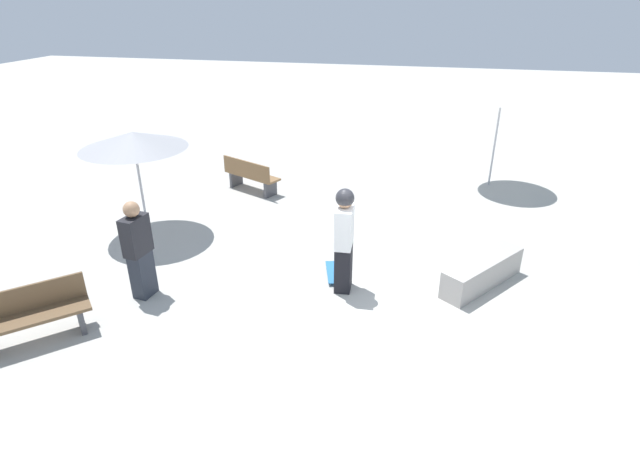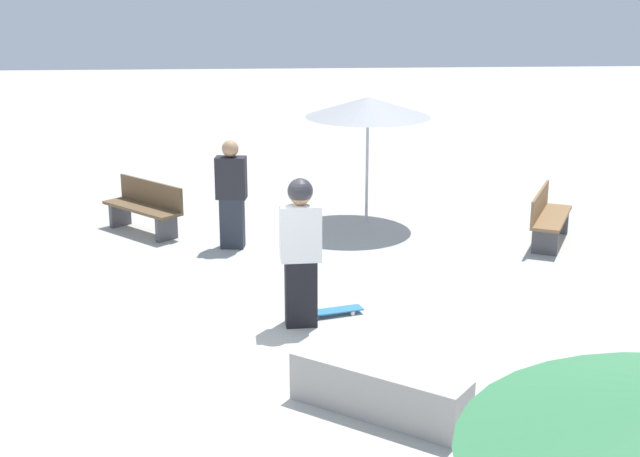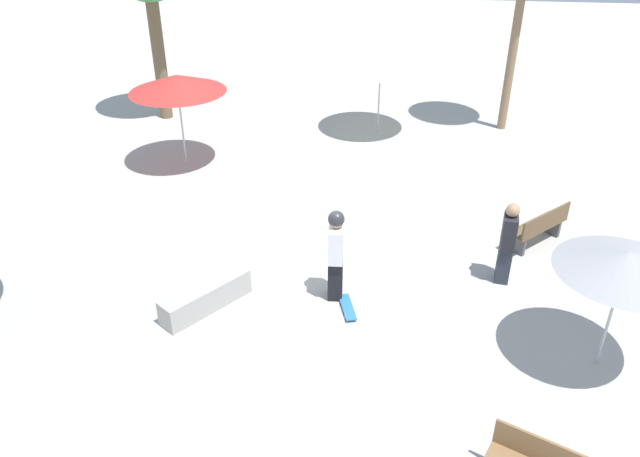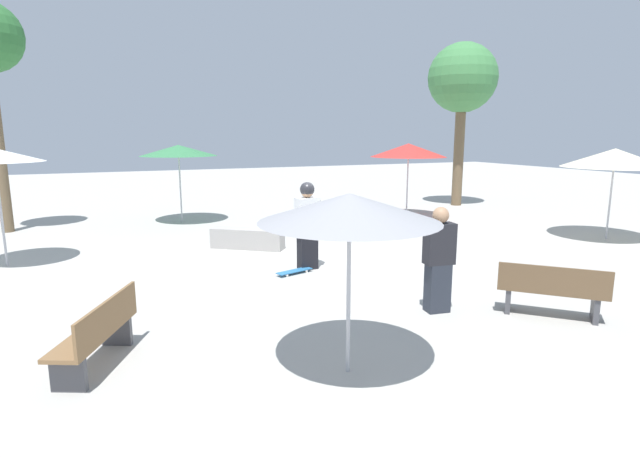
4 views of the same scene
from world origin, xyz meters
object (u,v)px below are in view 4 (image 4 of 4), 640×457
(shade_umbrella_red, at_px, (408,150))
(palm_tree_right, at_px, (462,80))
(bench_far, at_px, (98,333))
(bench_near, at_px, (552,291))
(shade_umbrella_green, at_px, (178,150))
(concrete_ledge, at_px, (247,239))
(skater_main, at_px, (307,223))
(shade_umbrella_cream, at_px, (615,158))
(skateboard, at_px, (294,271))
(bystander_watching, at_px, (439,260))
(shade_umbrella_grey, at_px, (349,208))

(shade_umbrella_red, relative_size, palm_tree_right, 0.41)
(palm_tree_right, bearing_deg, bench_far, -143.86)
(bench_near, height_order, shade_umbrella_green, shade_umbrella_green)
(concrete_ledge, relative_size, palm_tree_right, 0.28)
(skater_main, height_order, shade_umbrella_green, shade_umbrella_green)
(shade_umbrella_green, distance_m, palm_tree_right, 10.99)
(concrete_ledge, xyz_separation_m, palm_tree_right, (9.76, 4.12, 4.58))
(bench_far, bearing_deg, shade_umbrella_cream, -52.57)
(skater_main, xyz_separation_m, skateboard, (-0.40, -0.27, -0.94))
(shade_umbrella_red, height_order, bystander_watching, shade_umbrella_red)
(shade_umbrella_green, bearing_deg, bench_near, -70.12)
(skater_main, distance_m, shade_umbrella_green, 7.19)
(concrete_ledge, relative_size, bench_far, 1.06)
(skater_main, relative_size, shade_umbrella_grey, 0.85)
(skater_main, distance_m, skateboard, 1.06)
(bench_near, bearing_deg, concrete_ledge, 160.78)
(skateboard, height_order, shade_umbrella_cream, shade_umbrella_cream)
(shade_umbrella_grey, xyz_separation_m, shade_umbrella_red, (6.90, 9.21, 0.28))
(shade_umbrella_green, xyz_separation_m, bystander_watching, (2.53, -10.13, -1.45))
(shade_umbrella_grey, bearing_deg, skater_main, 73.67)
(skateboard, distance_m, bystander_watching, 3.35)
(shade_umbrella_cream, distance_m, shade_umbrella_red, 6.00)
(skater_main, bearing_deg, bench_near, 116.74)
(shade_umbrella_red, xyz_separation_m, palm_tree_right, (3.53, 1.77, 2.55))
(bystander_watching, bearing_deg, concrete_ledge, 113.78)
(skater_main, xyz_separation_m, shade_umbrella_grey, (-1.32, -4.52, 1.01))
(bystander_watching, bearing_deg, skateboard, 122.08)
(bench_near, xyz_separation_m, bystander_watching, (-1.47, 0.93, 0.43))
(bench_far, distance_m, shade_umbrella_grey, 3.45)
(bench_far, height_order, shade_umbrella_grey, shade_umbrella_grey)
(skater_main, relative_size, shade_umbrella_cream, 0.70)
(skater_main, xyz_separation_m, shade_umbrella_red, (5.57, 4.69, 1.28))
(shade_umbrella_cream, height_order, shade_umbrella_red, shade_umbrella_red)
(bench_far, xyz_separation_m, shade_umbrella_green, (2.48, 10.04, 1.88))
(shade_umbrella_cream, height_order, shade_umbrella_green, shade_umbrella_green)
(skateboard, bearing_deg, concrete_ledge, -100.53)
(concrete_ledge, bearing_deg, bench_near, -64.78)
(skater_main, relative_size, bystander_watching, 1.08)
(bench_near, bearing_deg, shade_umbrella_grey, -129.09)
(skateboard, xyz_separation_m, shade_umbrella_red, (5.98, 4.96, 2.22))
(bench_far, xyz_separation_m, bystander_watching, (5.00, -0.08, 0.43))
(shade_umbrella_grey, bearing_deg, concrete_ledge, 84.49)
(skater_main, height_order, bystander_watching, skater_main)
(bench_far, distance_m, bystander_watching, 5.02)
(shade_umbrella_green, bearing_deg, bench_far, -103.86)
(concrete_ledge, height_order, shade_umbrella_green, shade_umbrella_green)
(concrete_ledge, relative_size, bench_near, 1.19)
(skateboard, distance_m, shade_umbrella_red, 8.08)
(shade_umbrella_red, bearing_deg, skater_main, -139.91)
(skater_main, xyz_separation_m, palm_tree_right, (9.10, 6.46, 3.84))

